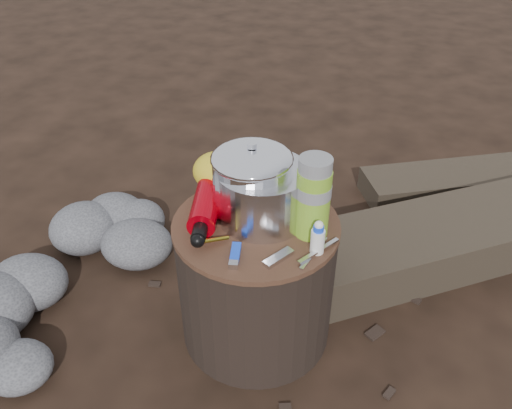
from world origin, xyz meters
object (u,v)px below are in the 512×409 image
(camping_pot, at_px, (252,182))
(fuel_bottle, at_px, (207,201))
(stump, at_px, (256,280))
(travel_mug, at_px, (311,181))
(log_main, at_px, (479,231))
(thermos, at_px, (313,197))

(camping_pot, bearing_deg, fuel_bottle, -164.62)
(camping_pot, bearing_deg, stump, -57.75)
(travel_mug, bearing_deg, log_main, 41.30)
(camping_pot, distance_m, travel_mug, 0.18)
(thermos, height_order, travel_mug, thermos)
(camping_pot, height_order, thermos, thermos)
(camping_pot, distance_m, fuel_bottle, 0.14)
(fuel_bottle, bearing_deg, travel_mug, 15.82)
(travel_mug, bearing_deg, stump, -124.85)
(log_main, bearing_deg, travel_mug, -86.61)
(log_main, xyz_separation_m, thermos, (-0.51, -0.63, 0.45))
(log_main, xyz_separation_m, fuel_bottle, (-0.80, -0.63, 0.37))
(stump, relative_size, log_main, 0.23)
(fuel_bottle, height_order, thermos, thermos)
(travel_mug, bearing_deg, camping_pot, -137.76)
(thermos, relative_size, travel_mug, 1.74)
(stump, height_order, log_main, stump)
(stump, bearing_deg, log_main, 44.19)
(camping_pot, xyz_separation_m, travel_mug, (0.13, 0.12, -0.04))
(log_main, distance_m, camping_pot, 1.01)
(camping_pot, bearing_deg, thermos, -8.60)
(fuel_bottle, xyz_separation_m, thermos, (0.29, 0.01, 0.07))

